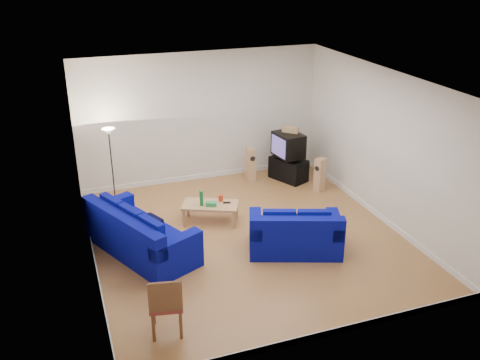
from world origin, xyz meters
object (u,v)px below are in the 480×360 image
object	(u,v)px
sofa_three_seat	(139,237)
coffee_table	(210,206)
tv_stand	(288,169)
television	(288,145)
sofa_loveseat	(295,236)

from	to	relation	value
sofa_three_seat	coffee_table	size ratio (longest dim) A/B	2.04
tv_stand	television	distance (m)	0.67
television	sofa_three_seat	bearing A→B (deg)	-69.55
sofa_three_seat	television	size ratio (longest dim) A/B	3.16
television	sofa_loveseat	bearing A→B (deg)	-30.23
sofa_three_seat	television	bearing A→B (deg)	94.00
sofa_loveseat	tv_stand	size ratio (longest dim) A/B	2.14
tv_stand	television	bearing A→B (deg)	-72.38
sofa_three_seat	tv_stand	size ratio (longest dim) A/B	2.86
television	coffee_table	bearing A→B (deg)	-67.07
sofa_three_seat	sofa_loveseat	distance (m)	2.98
sofa_loveseat	tv_stand	world-z (taller)	sofa_loveseat
sofa_three_seat	television	world-z (taller)	television
coffee_table	tv_stand	bearing A→B (deg)	31.66
sofa_loveseat	coffee_table	xyz separation A→B (m)	(-1.18, 1.70, 0.04)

